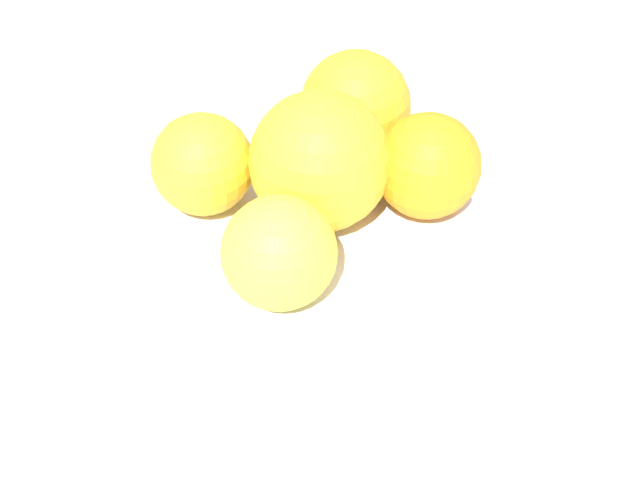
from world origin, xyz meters
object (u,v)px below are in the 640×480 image
at_px(fruit_bowl, 320,248).
at_px(orange_in_bowl_4, 355,106).
at_px(orange_in_bowl_2, 279,253).
at_px(orange_in_bowl_0, 315,162).
at_px(orange_in_bowl_1, 203,164).
at_px(orange_in_bowl_3, 427,166).

distance_m(fruit_bowl, orange_in_bowl_4, 0.09).
distance_m(fruit_bowl, orange_in_bowl_2, 0.09).
relative_size(fruit_bowl, orange_in_bowl_2, 3.07).
bearing_deg(orange_in_bowl_2, orange_in_bowl_0, -3.33).
distance_m(fruit_bowl, orange_in_bowl_1, 0.09).
bearing_deg(orange_in_bowl_3, orange_in_bowl_0, 110.05).
bearing_deg(orange_in_bowl_3, orange_in_bowl_2, 142.82).
xyz_separation_m(orange_in_bowl_0, orange_in_bowl_2, (-0.06, 0.00, -0.01)).
bearing_deg(fruit_bowl, orange_in_bowl_1, 95.10).
distance_m(fruit_bowl, orange_in_bowl_0, 0.07).
bearing_deg(fruit_bowl, orange_in_bowl_4, -6.82).
bearing_deg(orange_in_bowl_0, orange_in_bowl_1, 94.22).
distance_m(fruit_bowl, orange_in_bowl_3, 0.09).
bearing_deg(orange_in_bowl_4, orange_in_bowl_3, -129.75).
distance_m(orange_in_bowl_0, orange_in_bowl_2, 0.06).
bearing_deg(fruit_bowl, orange_in_bowl_2, 174.32).
xyz_separation_m(fruit_bowl, orange_in_bowl_0, (-0.00, 0.00, 0.07)).
xyz_separation_m(orange_in_bowl_2, orange_in_bowl_4, (0.13, -0.01, 0.00)).
distance_m(orange_in_bowl_1, orange_in_bowl_2, 0.09).
xyz_separation_m(orange_in_bowl_1, orange_in_bowl_4, (0.07, -0.08, 0.00)).
relative_size(orange_in_bowl_3, orange_in_bowl_4, 0.90).
height_order(orange_in_bowl_1, orange_in_bowl_2, same).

